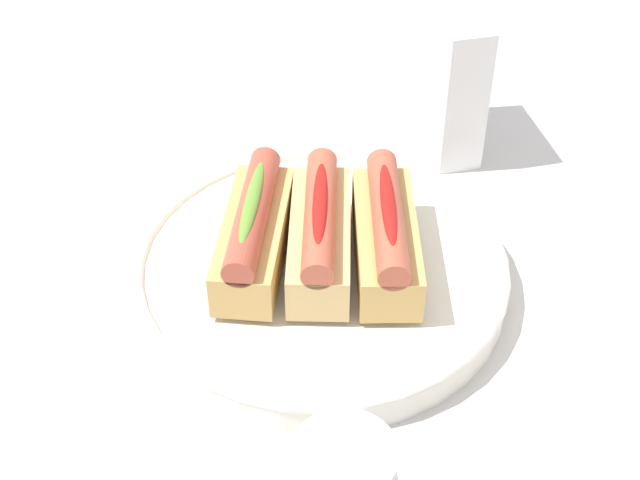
% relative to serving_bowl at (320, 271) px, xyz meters
% --- Properties ---
extents(ground_plane, '(2.40, 2.40, 0.00)m').
position_rel_serving_bowl_xyz_m(ground_plane, '(0.01, 0.01, -0.02)').
color(ground_plane, beige).
extents(serving_bowl, '(0.32, 0.32, 0.03)m').
position_rel_serving_bowl_xyz_m(serving_bowl, '(0.00, 0.00, 0.00)').
color(serving_bowl, silver).
rests_on(serving_bowl, ground_plane).
extents(hotdog_front, '(0.15, 0.07, 0.06)m').
position_rel_serving_bowl_xyz_m(hotdog_front, '(-0.00, -0.05, 0.04)').
color(hotdog_front, tan).
rests_on(hotdog_front, serving_bowl).
extents(hotdog_back, '(0.15, 0.06, 0.06)m').
position_rel_serving_bowl_xyz_m(hotdog_back, '(0.00, -0.00, 0.04)').
color(hotdog_back, '#DBB270').
rests_on(hotdog_back, serving_bowl).
extents(hotdog_side, '(0.15, 0.05, 0.06)m').
position_rel_serving_bowl_xyz_m(hotdog_side, '(0.00, 0.05, 0.04)').
color(hotdog_side, tan).
rests_on(hotdog_side, serving_bowl).
extents(napkin_box, '(0.12, 0.07, 0.15)m').
position_rel_serving_bowl_xyz_m(napkin_box, '(-0.22, 0.13, 0.06)').
color(napkin_box, white).
rests_on(napkin_box, ground_plane).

